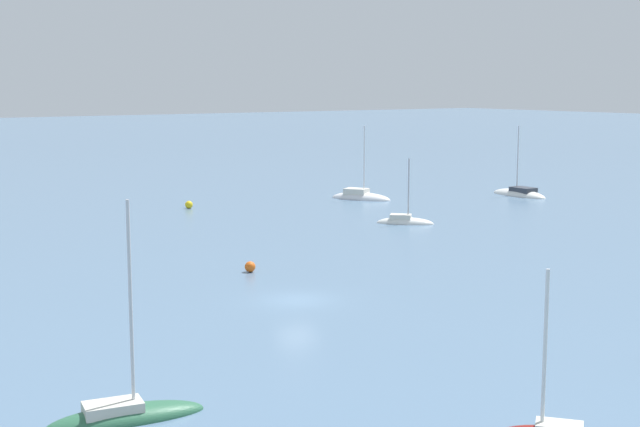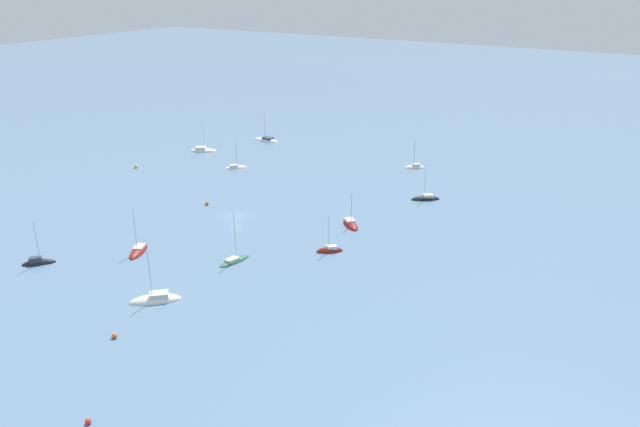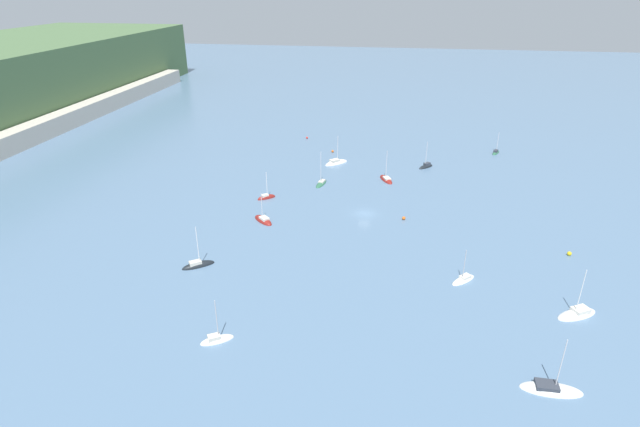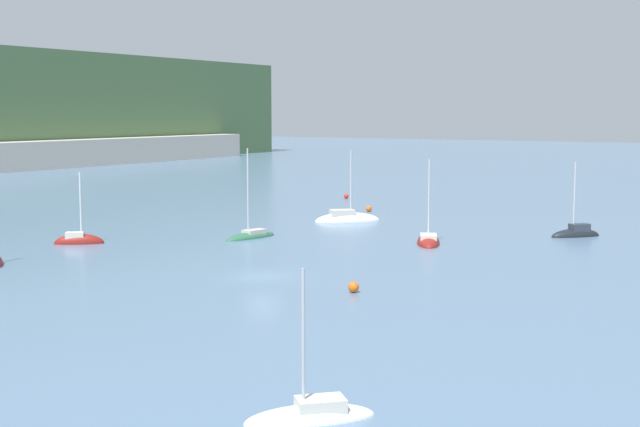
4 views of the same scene
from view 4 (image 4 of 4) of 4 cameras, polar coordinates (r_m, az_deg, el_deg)
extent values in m
plane|color=slate|center=(65.77, -3.69, -4.04)|extent=(600.00, 600.00, 0.00)
ellipsoid|color=black|center=(89.75, 16.03, -1.43)|extent=(4.85, 4.65, 1.58)
cube|color=#333842|center=(89.86, 16.27, -0.89)|extent=(2.10, 2.06, 0.80)
cylinder|color=silver|center=(89.17, 15.97, 1.02)|extent=(0.14, 0.14, 6.84)
ellipsoid|color=white|center=(36.01, -0.64, -13.07)|extent=(4.97, 4.99, 1.19)
cube|color=silver|center=(35.91, 0.04, -12.12)|extent=(2.20, 2.21, 0.54)
cylinder|color=#B2B2B7|center=(35.00, -1.08, -8.16)|extent=(0.14, 0.14, 5.75)
ellipsoid|color=maroon|center=(84.59, -15.16, -1.88)|extent=(3.94, 4.40, 1.83)
cube|color=silver|center=(84.52, -15.42, -1.35)|extent=(1.78, 1.88, 0.58)
cylinder|color=silver|center=(84.12, -15.08, 0.51)|extent=(0.14, 0.14, 6.08)
ellipsoid|color=white|center=(98.18, 1.77, -0.50)|extent=(6.79, 7.02, 2.00)
cube|color=beige|center=(97.93, 1.44, 0.03)|extent=(3.05, 3.09, 0.76)
cylinder|color=silver|center=(97.84, 1.98, 1.96)|extent=(0.14, 0.14, 7.36)
ellipsoid|color=maroon|center=(82.43, 6.94, -1.91)|extent=(6.73, 4.66, 1.66)
cube|color=silver|center=(81.82, 6.96, -1.49)|extent=(2.73, 2.32, 0.46)
cylinder|color=silver|center=(82.24, 6.98, 0.95)|extent=(0.14, 0.14, 7.29)
ellipsoid|color=#2D6647|center=(85.64, -4.46, -1.57)|extent=(6.42, 2.88, 1.13)
cube|color=beige|center=(85.90, -4.23, -1.17)|extent=(2.42, 1.63, 0.46)
cylinder|color=silver|center=(84.90, -4.64, 1.39)|extent=(0.14, 0.14, 8.29)
sphere|color=orange|center=(107.77, 3.15, 0.31)|extent=(0.72, 0.72, 0.72)
sphere|color=orange|center=(59.87, 2.16, -4.72)|extent=(0.75, 0.75, 0.75)
sphere|color=red|center=(123.77, 1.69, 1.12)|extent=(0.66, 0.66, 0.66)
camera|label=1|loc=(114.66, -13.87, 6.80)|focal=50.00mm
camera|label=2|loc=(179.73, -6.91, 16.90)|focal=35.00mm
camera|label=3|loc=(65.82, -119.75, 28.90)|focal=28.00mm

